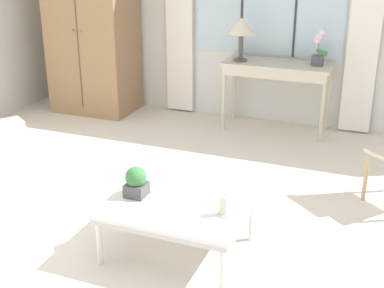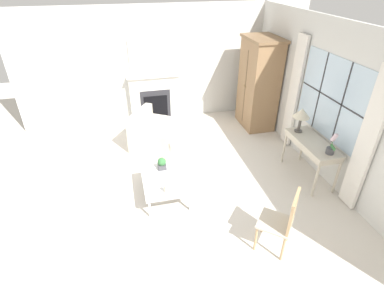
% 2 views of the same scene
% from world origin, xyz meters
% --- Properties ---
extents(ground_plane, '(14.00, 14.00, 0.00)m').
position_xyz_m(ground_plane, '(0.00, 0.00, 0.00)').
color(ground_plane, silver).
extents(wall_back_windowed, '(7.20, 0.14, 2.80)m').
position_xyz_m(wall_back_windowed, '(0.00, 3.02, 1.39)').
color(wall_back_windowed, silver).
rests_on(wall_back_windowed, ground_plane).
extents(armoire, '(1.06, 0.72, 2.16)m').
position_xyz_m(armoire, '(-2.08, 2.62, 1.09)').
color(armoire, '#93704C').
rests_on(armoire, ground_plane).
extents(console_table, '(1.18, 0.49, 0.78)m').
position_xyz_m(console_table, '(0.21, 2.69, 0.69)').
color(console_table, beige).
rests_on(console_table, ground_plane).
extents(table_lamp, '(0.32, 0.32, 0.48)m').
position_xyz_m(table_lamp, '(-0.20, 2.63, 1.15)').
color(table_lamp, '#4C4742').
rests_on(table_lamp, console_table).
extents(potted_orchid, '(0.17, 0.14, 0.40)m').
position_xyz_m(potted_orchid, '(0.63, 2.73, 0.93)').
color(potted_orchid, '#4C4C51').
rests_on(potted_orchid, console_table).
extents(coffee_table, '(0.98, 0.77, 0.39)m').
position_xyz_m(coffee_table, '(0.16, -0.03, 0.35)').
color(coffee_table, silver).
rests_on(coffee_table, ground_plane).
extents(potted_plant_small, '(0.15, 0.15, 0.22)m').
position_xyz_m(potted_plant_small, '(-0.15, -0.04, 0.50)').
color(potted_plant_small, '#4C4C51').
rests_on(potted_plant_small, coffee_table).
extents(pillar_candle, '(0.09, 0.09, 0.15)m').
position_xyz_m(pillar_candle, '(0.50, -0.07, 0.45)').
color(pillar_candle, silver).
rests_on(pillar_candle, coffee_table).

